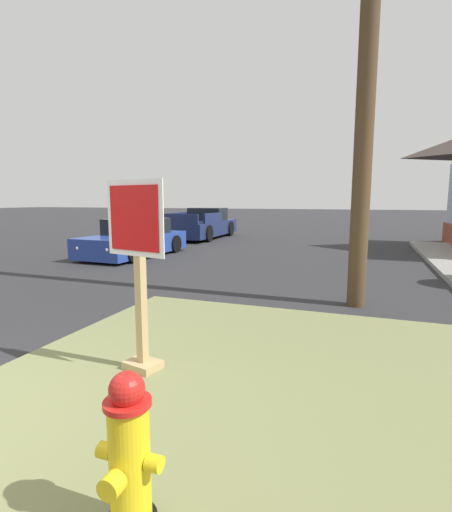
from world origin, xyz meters
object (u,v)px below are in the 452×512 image
(parked_sedan_blue, at_px, (135,240))
(pickup_truck_navy, at_px, (203,226))
(fire_hydrant, at_px, (130,458))
(manhole_cover, at_px, (158,311))
(stop_sign, at_px, (139,280))

(parked_sedan_blue, height_order, pickup_truck_navy, pickup_truck_navy)
(fire_hydrant, distance_m, manhole_cover, 4.53)
(parked_sedan_blue, distance_m, pickup_truck_navy, 6.50)
(manhole_cover, distance_m, parked_sedan_blue, 6.89)
(parked_sedan_blue, bearing_deg, stop_sign, -56.37)
(parked_sedan_blue, xyz_separation_m, pickup_truck_navy, (-0.28, 6.49, 0.08))
(stop_sign, xyz_separation_m, parked_sedan_blue, (-5.14, 7.73, -0.51))
(manhole_cover, height_order, pickup_truck_navy, pickup_truck_navy)
(stop_sign, distance_m, parked_sedan_blue, 9.30)
(pickup_truck_navy, bearing_deg, fire_hydrant, -67.94)
(pickup_truck_navy, bearing_deg, parked_sedan_blue, -87.50)
(stop_sign, height_order, manhole_cover, stop_sign)
(fire_hydrant, relative_size, parked_sedan_blue, 0.22)
(parked_sedan_blue, bearing_deg, fire_hydrant, -56.88)
(fire_hydrant, relative_size, stop_sign, 0.46)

